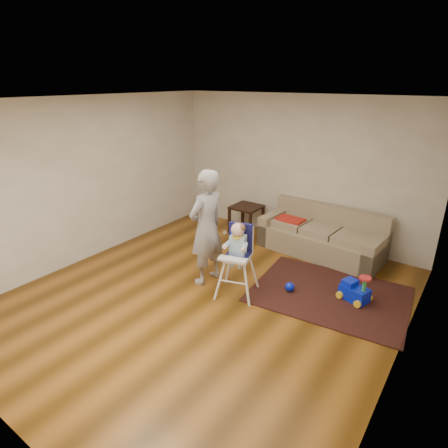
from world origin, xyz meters
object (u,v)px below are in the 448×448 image
Objects in this scene: toy_ball at (290,287)px; high_chair at (237,261)px; sofa at (321,232)px; adult at (206,228)px; side_table at (246,219)px; ride_on_toy at (355,287)px.

high_chair is (-0.61, -0.48, 0.45)m from toy_ball.
adult is at bearing -114.22° from sofa.
toy_ball is at bearing -42.02° from side_table.
side_table is at bearing -179.42° from sofa.
side_table reaches higher than toy_ball.
side_table is at bearing -157.70° from adult.
toy_ball is (0.15, -1.50, -0.33)m from sofa.
side_table is 0.50× the size of high_chair.
high_chair is (-0.46, -1.98, 0.12)m from sofa.
sofa is 16.05× the size of toy_ball.
sofa is 2.24m from adult.
toy_ball is at bearing -80.02° from sofa.
ride_on_toy is 0.38× the size of high_chair.
side_table is 2.40m from high_chair.
ride_on_toy is 0.24× the size of adult.
ride_on_toy is 3.07× the size of toy_ball.
sofa is 1.24× the size of adult.
sofa is 2.04m from high_chair.
high_chair is 0.63× the size of adult.
side_table is at bearing 102.46° from high_chair.
toy_ball is (-0.84, -0.32, -0.14)m from ride_on_toy.
toy_ball is at bearing 116.27° from adult.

